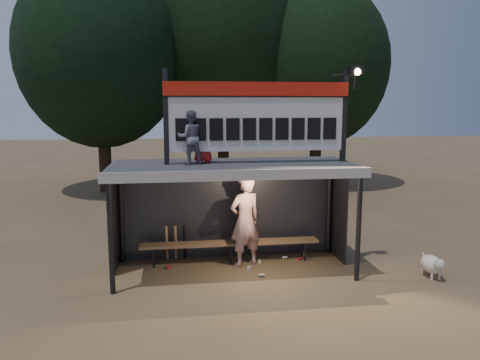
{
  "coord_description": "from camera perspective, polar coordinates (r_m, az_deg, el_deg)",
  "views": [
    {
      "loc": [
        -1.19,
        -9.5,
        3.52
      ],
      "look_at": [
        0.2,
        0.4,
        1.9
      ],
      "focal_mm": 35.0,
      "sensor_mm": 36.0,
      "label": 1
    }
  ],
  "objects": [
    {
      "name": "bench",
      "position": [
        10.58,
        -1.2,
        -7.76
      ],
      "size": [
        4.0,
        0.35,
        0.48
      ],
      "color": "#916844",
      "rests_on": "ground"
    },
    {
      "name": "litter",
      "position": [
        10.63,
        2.53,
        -9.93
      ],
      "size": [
        3.24,
        1.44,
        0.08
      ],
      "color": "#AC251D",
      "rests_on": "ground"
    },
    {
      "name": "dugout_shelter",
      "position": [
        9.96,
        -1.01,
        -0.47
      ],
      "size": [
        5.1,
        2.08,
        2.32
      ],
      "color": "#37383A",
      "rests_on": "ground"
    },
    {
      "name": "child_a",
      "position": [
        9.49,
        -6.09,
        5.18
      ],
      "size": [
        0.57,
        0.47,
        1.09
      ],
      "primitive_type": "imported",
      "rotation": [
        0.0,
        0.0,
        3.25
      ],
      "color": "slate",
      "rests_on": "dugout_shelter"
    },
    {
      "name": "scoreboard_assembly",
      "position": [
        9.65,
        2.47,
        8.04
      ],
      "size": [
        4.1,
        0.27,
        1.99
      ],
      "color": "black",
      "rests_on": "dugout_shelter"
    },
    {
      "name": "tree_right",
      "position": [
        21.0,
        9.44,
        13.63
      ],
      "size": [
        6.08,
        6.08,
        8.72
      ],
      "color": "black",
      "rests_on": "ground"
    },
    {
      "name": "bats",
      "position": [
        10.77,
        -7.85,
        -7.56
      ],
      "size": [
        0.48,
        0.33,
        0.84
      ],
      "color": "#9D7949",
      "rests_on": "ground"
    },
    {
      "name": "tree_left",
      "position": [
        19.8,
        -16.67,
        14.6
      ],
      "size": [
        6.46,
        6.46,
        9.27
      ],
      "color": "#2F2114",
      "rests_on": "ground"
    },
    {
      "name": "tree_mid",
      "position": [
        21.28,
        -2.12,
        16.33
      ],
      "size": [
        7.22,
        7.22,
        10.36
      ],
      "color": "black",
      "rests_on": "ground"
    },
    {
      "name": "ground",
      "position": [
        10.2,
        -0.81,
        -10.98
      ],
      "size": [
        80.0,
        80.0,
        0.0
      ],
      "primitive_type": "plane",
      "color": "brown",
      "rests_on": "ground"
    },
    {
      "name": "child_b",
      "position": [
        9.67,
        -4.53,
        5.04
      ],
      "size": [
        0.56,
        0.44,
        1.0
      ],
      "primitive_type": "imported",
      "rotation": [
        0.0,
        0.0,
        2.87
      ],
      "color": "#B11B1C",
      "rests_on": "dugout_shelter"
    },
    {
      "name": "dog",
      "position": [
        10.51,
        22.42,
        -9.48
      ],
      "size": [
        0.36,
        0.81,
        0.49
      ],
      "color": "white",
      "rests_on": "ground"
    },
    {
      "name": "player",
      "position": [
        10.23,
        0.63,
        -4.98
      ],
      "size": [
        0.87,
        0.74,
        2.03
      ],
      "primitive_type": "imported",
      "rotation": [
        0.0,
        0.0,
        3.54
      ],
      "color": "silver",
      "rests_on": "ground"
    }
  ]
}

